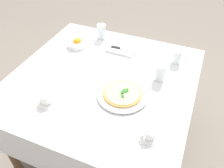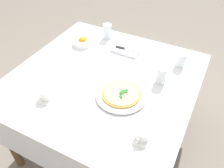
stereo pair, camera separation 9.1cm
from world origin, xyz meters
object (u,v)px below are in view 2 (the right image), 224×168
(water_glass_far_right, at_px, (181,60))
(dinner_knife, at_px, (126,49))
(coffee_cup_left_edge, at_px, (46,94))
(water_glass_back_corner, at_px, (107,32))
(water_glass_near_left, at_px, (161,76))
(coffee_cup_center_back, at_px, (142,135))
(pizza, at_px, (121,94))
(napkin_folded, at_px, (126,50))
(citrus_bowl, at_px, (82,42))
(pizza_plate, at_px, (121,95))

(water_glass_far_right, xyz_separation_m, dinner_knife, (-0.42, -0.01, -0.02))
(coffee_cup_left_edge, height_order, water_glass_back_corner, water_glass_back_corner)
(water_glass_back_corner, height_order, water_glass_far_right, water_glass_back_corner)
(water_glass_near_left, bearing_deg, dinner_knife, 147.36)
(water_glass_near_left, distance_m, dinner_knife, 0.42)
(coffee_cup_center_back, height_order, water_glass_back_corner, water_glass_back_corner)
(water_glass_far_right, bearing_deg, pizza, -116.16)
(coffee_cup_left_edge, xyz_separation_m, napkin_folded, (0.22, 0.70, -0.02))
(pizza, xyz_separation_m, water_glass_near_left, (0.17, 0.25, 0.03))
(dinner_knife, height_order, citrus_bowl, citrus_bowl)
(pizza, distance_m, napkin_folded, 0.51)
(coffee_cup_left_edge, xyz_separation_m, dinner_knife, (0.22, 0.70, -0.01))
(pizza_plate, bearing_deg, dinner_knife, 111.26)
(pizza_plate, relative_size, napkin_folded, 1.43)
(pizza, height_order, coffee_cup_left_edge, coffee_cup_left_edge)
(pizza_plate, relative_size, dinner_knife, 1.64)
(water_glass_near_left, xyz_separation_m, citrus_bowl, (-0.71, 0.16, -0.02))
(pizza_plate, distance_m, water_glass_far_right, 0.54)
(pizza_plate, relative_size, pizza, 1.31)
(pizza, height_order, water_glass_far_right, water_glass_far_right)
(water_glass_far_right, bearing_deg, dinner_knife, -178.30)
(pizza_plate, xyz_separation_m, water_glass_far_right, (0.24, 0.49, 0.04))
(pizza_plate, height_order, coffee_cup_left_edge, coffee_cup_left_edge)
(pizza, bearing_deg, water_glass_far_right, 63.84)
(napkin_folded, bearing_deg, water_glass_back_corner, 153.69)
(water_glass_back_corner, bearing_deg, coffee_cup_left_edge, -89.30)
(water_glass_near_left, relative_size, citrus_bowl, 0.77)
(water_glass_far_right, bearing_deg, water_glass_back_corner, 170.44)
(coffee_cup_left_edge, distance_m, citrus_bowl, 0.64)
(pizza_plate, bearing_deg, coffee_cup_left_edge, -150.85)
(coffee_cup_center_back, xyz_separation_m, water_glass_near_left, (-0.06, 0.48, 0.03))
(pizza, height_order, water_glass_near_left, water_glass_near_left)
(water_glass_back_corner, height_order, dinner_knife, water_glass_back_corner)
(dinner_knife, bearing_deg, pizza, -71.51)
(coffee_cup_left_edge, relative_size, citrus_bowl, 0.88)
(citrus_bowl, bearing_deg, water_glass_near_left, -12.24)
(dinner_knife, bearing_deg, water_glass_far_right, -1.10)
(coffee_cup_center_back, relative_size, water_glass_far_right, 1.27)
(pizza, bearing_deg, napkin_folded, 111.59)
(pizza_plate, bearing_deg, citrus_bowl, 143.61)
(dinner_knife, bearing_deg, water_glass_near_left, -35.44)
(water_glass_back_corner, bearing_deg, water_glass_near_left, -30.83)
(pizza_plate, height_order, water_glass_far_right, water_glass_far_right)
(pizza, height_order, coffee_cup_center_back, coffee_cup_center_back)
(coffee_cup_center_back, relative_size, citrus_bowl, 0.88)
(citrus_bowl, bearing_deg, napkin_folded, 11.53)
(water_glass_far_right, distance_m, napkin_folded, 0.43)
(pizza_plate, xyz_separation_m, citrus_bowl, (-0.54, 0.40, 0.02))
(pizza_plate, height_order, dinner_knife, dinner_knife)
(water_glass_far_right, height_order, citrus_bowl, water_glass_far_right)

